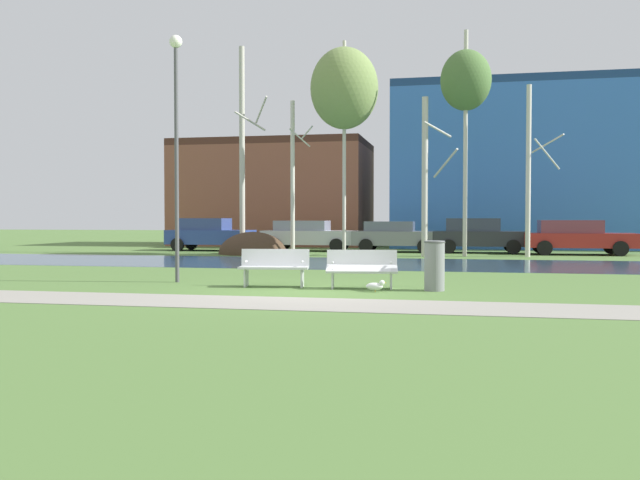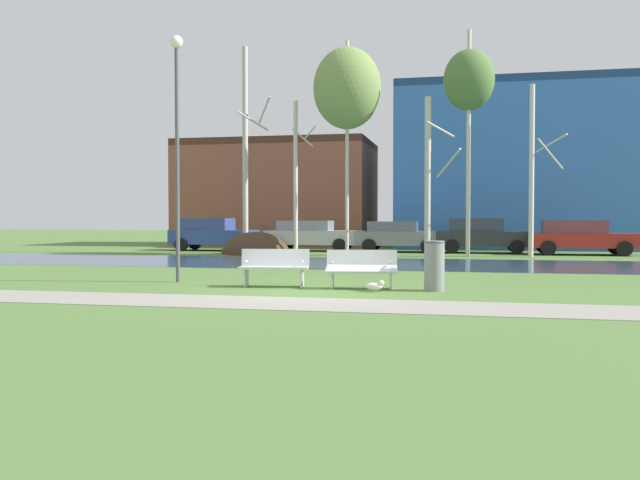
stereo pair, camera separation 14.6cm
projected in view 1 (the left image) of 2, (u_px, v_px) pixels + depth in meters
ground_plane at (369, 262)px, 24.49m from camera, size 120.00×120.00×0.00m
paved_path_strip at (286, 303)px, 12.66m from camera, size 60.00×1.90×0.01m
river_band at (367, 263)px, 23.89m from camera, size 80.00×6.41×0.01m
soil_mound at (253, 254)px, 30.06m from camera, size 3.04×2.82×1.98m
bench_left at (274, 266)px, 15.77m from camera, size 1.66×0.76×0.87m
bench_right at (362, 268)px, 15.36m from camera, size 1.66×0.76×0.87m
trash_bin at (434, 265)px, 14.90m from camera, size 0.47×0.47×1.10m
seagull at (376, 286)px, 14.65m from camera, size 0.44×0.16×0.26m
streetlamp at (176, 121)px, 16.78m from camera, size 0.32×0.32×6.10m
birch_far_left at (243, 149)px, 30.75m from camera, size 1.37×2.35×9.33m
birch_left at (293, 176)px, 29.92m from camera, size 1.05×1.78×6.75m
birch_center_left at (344, 89)px, 28.86m from camera, size 2.89×2.89×9.12m
birch_center at (426, 175)px, 28.16m from camera, size 1.50×2.41×6.60m
birch_center_right at (466, 82)px, 28.08m from camera, size 2.09×2.09×9.36m
birch_right at (529, 170)px, 27.81m from camera, size 1.47×2.58×7.04m
parked_van_nearest_blue at (209, 234)px, 33.33m from camera, size 4.14×2.00×1.59m
parked_sedan_second_silver at (308, 235)px, 32.99m from camera, size 4.50×2.04×1.47m
parked_hatch_third_grey at (395, 236)px, 32.01m from camera, size 4.05×2.10×1.44m
parked_wagon_fourth_dark at (478, 235)px, 31.14m from camera, size 4.27×1.94×1.59m
parked_suv_fifth_red at (576, 237)px, 29.57m from camera, size 4.60×2.01×1.51m
building_brick_low at (275, 194)px, 40.68m from camera, size 11.10×6.73×6.11m
building_blue_store at (531, 168)px, 37.64m from camera, size 14.89×8.21×8.78m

